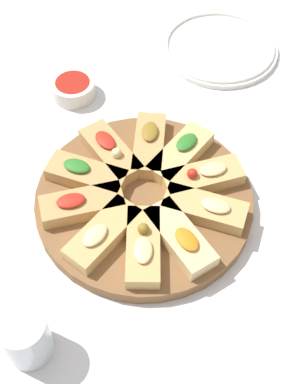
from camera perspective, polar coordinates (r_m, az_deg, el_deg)
ground_plane at (r=0.90m, az=0.00°, el=-1.37°), size 3.00×3.00×0.00m
serving_board at (r=0.89m, az=0.00°, el=-0.93°), size 0.36×0.36×0.02m
focaccia_slice_0 at (r=0.86m, az=-6.68°, el=-1.32°), size 0.11×0.14×0.03m
focaccia_slice_1 at (r=0.83m, az=-4.46°, el=-4.48°), size 0.07×0.14×0.03m
focaccia_slice_2 at (r=0.81m, az=-0.08°, el=-5.77°), size 0.13×0.13×0.04m
focaccia_slice_3 at (r=0.82m, az=3.89°, el=-4.84°), size 0.14×0.07×0.03m
focaccia_slice_4 at (r=0.86m, az=6.56°, el=-1.76°), size 0.14×0.11×0.03m
focaccia_slice_5 at (r=0.89m, az=6.32°, el=1.60°), size 0.10×0.14×0.04m
focaccia_slice_6 at (r=0.92m, az=3.94°, el=4.13°), size 0.07×0.14×0.03m
focaccia_slice_7 at (r=0.94m, az=0.55°, el=5.12°), size 0.13×0.13×0.03m
focaccia_slice_8 at (r=0.92m, az=-3.58°, el=4.31°), size 0.14×0.07×0.04m
focaccia_slice_9 at (r=0.90m, az=-6.20°, el=1.88°), size 0.14×0.11×0.03m
plate_left at (r=1.18m, az=8.06°, el=15.02°), size 0.25×0.25×0.02m
water_glass at (r=0.76m, az=-12.55°, el=-14.80°), size 0.07×0.07×0.09m
dipping_bowl at (r=1.07m, az=-7.55°, el=10.92°), size 0.09×0.09×0.03m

